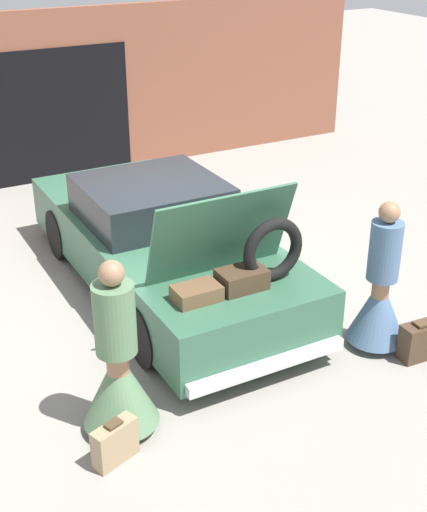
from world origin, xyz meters
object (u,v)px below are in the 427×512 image
Objects in this scene: car at (163,243)px; person_right at (380,297)px; person_left at (118,373)px; suitcase_beside_right_person at (418,341)px; suitcase_beside_left_person at (115,443)px.

car is 2.91× the size of person_right.
person_left is 1.02× the size of person_right.
person_right reaches higher than suitcase_beside_right_person.
suitcase_beside_left_person is at bearing 97.29° from person_right.
suitcase_beside_left_person is at bearing 179.03° from suitcase_beside_right_person.
suitcase_beside_left_person is (-3.11, -0.36, -0.40)m from person_right.
suitcase_beside_right_person is (1.66, -2.66, -0.40)m from car.
person_left is 0.59m from suitcase_beside_left_person.
person_left reaches higher than suitcase_beside_right_person.
car reaches higher than person_right.
person_right is 3.76× the size of suitcase_beside_left_person.
person_left is 3.17m from suitcase_beside_right_person.
person_left is at bearing 172.00° from suitcase_beside_right_person.
suitcase_beside_right_person is at bearing -0.97° from suitcase_beside_left_person.
car reaches higher than suitcase_beside_left_person.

